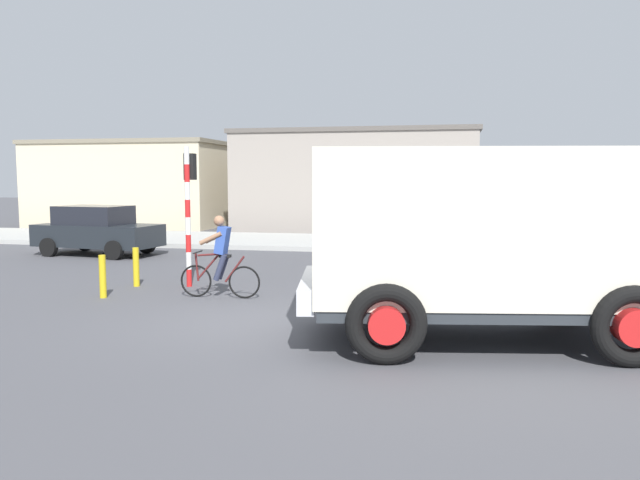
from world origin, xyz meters
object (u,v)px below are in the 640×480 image
Objects in this scene: car_far_side at (426,241)px; truck_foreground at (486,233)px; bollard_far at (136,267)px; cyclist at (220,257)px; car_red_near at (579,238)px; traffic_light_pole at (189,197)px; car_white_mid at (97,230)px; bollard_near at (103,276)px.

truck_foreground is at bearing -80.57° from car_far_side.
cyclist is at bearing -20.18° from bollard_far.
car_red_near is at bearing 23.31° from car_far_side.
truck_foreground is 6.39× the size of bollard_far.
truck_foreground is 1.80× the size of traffic_light_pole.
car_white_mid is at bearing 129.08° from bollard_far.
truck_foreground is 7.33m from traffic_light_pole.
truck_foreground is at bearing -35.50° from car_white_mid.
car_red_near is at bearing 26.89° from bollard_far.
truck_foreground is at bearing -24.76° from cyclist.
cyclist is 1.92× the size of bollard_near.
bollard_near is at bearing -142.28° from car_far_side.
car_red_near reaches higher than bollard_far.
car_red_near is 4.60× the size of bollard_far.
car_white_mid and car_far_side have the same top height.
bollard_far is at bearing -50.92° from car_white_mid.
car_white_mid is at bearing 144.50° from truck_foreground.
car_white_mid is at bearing 137.58° from cyclist.
traffic_light_pole is 0.77× the size of car_white_mid.
traffic_light_pole reaches higher than car_far_side.
car_red_near is 0.99× the size of car_white_mid.
car_white_mid reaches higher than bollard_near.
car_far_side is (5.25, 3.28, -1.25)m from traffic_light_pole.
bollard_near is at bearing -167.78° from cyclist.
car_red_near is at bearing 70.71° from truck_foreground.
bollard_near is at bearing -147.43° from car_red_near.
bollard_far is at bearing -165.54° from traffic_light_pole.
car_far_side is at bearing 47.81° from cyclist.
cyclist is (-5.19, 2.39, -0.80)m from truck_foreground.
traffic_light_pole is 6.31m from car_far_side.
car_red_near is 11.91m from bollard_far.
car_red_near is 4.60× the size of bollard_near.
car_red_near is 0.98× the size of car_far_side.
cyclist is 0.54× the size of traffic_light_pole.
traffic_light_pole is 7.26m from car_white_mid.
car_far_side reaches higher than bollard_near.
traffic_light_pole is 2.04m from bollard_far.
truck_foreground is 7.91m from bollard_near.
car_red_near is (9.42, 5.07, -1.25)m from traffic_light_pole.
cyclist is 10.34m from car_red_near.
cyclist is 2.07m from traffic_light_pole.
truck_foreground is 1.39× the size of car_red_near.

